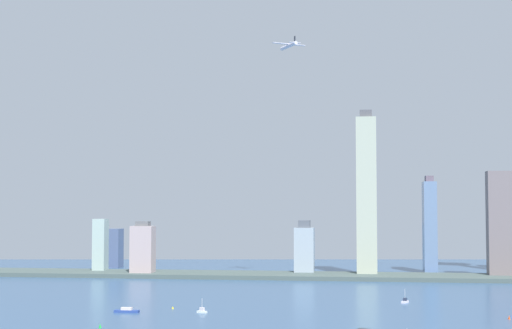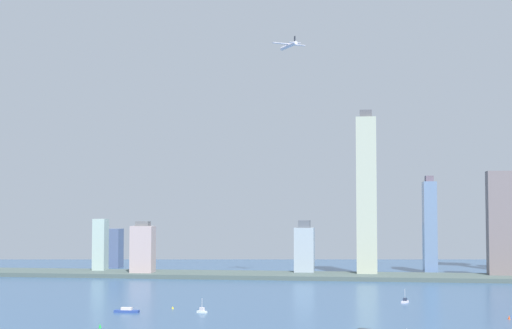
% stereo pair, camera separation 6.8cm
% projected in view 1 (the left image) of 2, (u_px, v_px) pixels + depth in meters
% --- Properties ---
extents(waterfront_pier, '(960.97, 61.55, 3.98)m').
position_uv_depth(waterfront_pier, '(263.00, 275.00, 744.26)').
color(waterfront_pier, '#495955').
rests_on(waterfront_pier, ground).
extents(skyscraper_0, '(19.70, 27.30, 164.03)m').
position_uv_depth(skyscraper_0, '(366.00, 196.00, 753.20)').
color(skyscraper_0, '#B0B8A0').
rests_on(skyscraper_0, ground).
extents(skyscraper_1, '(14.03, 20.10, 43.88)m').
position_uv_depth(skyscraper_1, '(115.00, 248.00, 866.73)').
color(skyscraper_1, slate).
rests_on(skyscraper_1, ground).
extents(skyscraper_2, '(13.19, 27.68, 100.75)m').
position_uv_depth(skyscraper_2, '(430.00, 226.00, 791.26)').
color(skyscraper_2, '#6783AB').
rests_on(skyscraper_2, ground).
extents(skyscraper_7, '(12.69, 15.10, 56.31)m').
position_uv_depth(skyscraper_7, '(100.00, 246.00, 781.86)').
color(skyscraper_7, '#AAC2BA').
rests_on(skyscraper_7, ground).
extents(skyscraper_8, '(22.40, 17.30, 102.81)m').
position_uv_depth(skyscraper_8, '(499.00, 225.00, 729.70)').
color(skyscraper_8, slate).
rests_on(skyscraper_8, ground).
extents(skyscraper_9, '(21.94, 17.53, 54.29)m').
position_uv_depth(skyscraper_9, '(143.00, 250.00, 753.78)').
color(skyscraper_9, '#B8A1A1').
rests_on(skyscraper_9, ground).
extents(skyscraper_10, '(19.45, 18.03, 55.14)m').
position_uv_depth(skyscraper_10, '(304.00, 250.00, 760.49)').
color(skyscraper_10, '#A1B0BC').
rests_on(skyscraper_10, ground).
extents(boat_1, '(5.77, 7.93, 9.89)m').
position_uv_depth(boat_1, '(405.00, 301.00, 544.79)').
color(boat_1, white).
rests_on(boat_1, ground).
extents(boat_5, '(16.33, 4.35, 3.29)m').
position_uv_depth(boat_5, '(127.00, 311.00, 495.37)').
color(boat_5, '#29428C').
rests_on(boat_5, ground).
extents(boat_6, '(7.18, 5.00, 9.44)m').
position_uv_depth(boat_6, '(202.00, 311.00, 493.42)').
color(boat_6, white).
rests_on(boat_6, ground).
extents(channel_buoy_0, '(1.43, 1.43, 2.36)m').
position_uv_depth(channel_buoy_0, '(509.00, 317.00, 465.23)').
color(channel_buoy_0, '#E54C19').
rests_on(channel_buoy_0, ground).
extents(channel_buoy_1, '(1.52, 1.52, 1.56)m').
position_uv_depth(channel_buoy_1, '(173.00, 307.00, 514.06)').
color(channel_buoy_1, yellow).
rests_on(channel_buoy_1, ground).
extents(channel_buoy_2, '(1.68, 1.68, 2.39)m').
position_uv_depth(channel_buoy_2, '(100.00, 326.00, 431.94)').
color(channel_buoy_2, green).
rests_on(channel_buoy_2, ground).
extents(airplane, '(29.81, 28.31, 8.41)m').
position_uv_depth(airplane, '(288.00, 46.00, 710.05)').
color(airplane, white).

